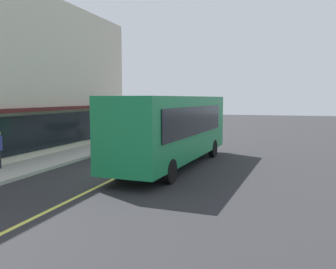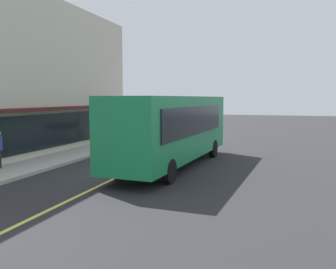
{
  "view_description": "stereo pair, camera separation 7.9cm",
  "coord_description": "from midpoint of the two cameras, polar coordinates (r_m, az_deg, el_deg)",
  "views": [
    {
      "loc": [
        -15.15,
        -6.62,
        3.41
      ],
      "look_at": [
        2.02,
        -1.33,
        1.6
      ],
      "focal_mm": 38.55,
      "sensor_mm": 36.0,
      "label": 1
    },
    {
      "loc": [
        -15.13,
        -6.7,
        3.41
      ],
      "look_at": [
        2.02,
        -1.33,
        1.6
      ],
      "focal_mm": 38.55,
      "sensor_mm": 36.0,
      "label": 2
    }
  ],
  "objects": [
    {
      "name": "lane_centre_stripe",
      "position": [
        16.89,
        -6.52,
        -5.92
      ],
      "size": [
        36.0,
        0.16,
        0.01
      ],
      "primitive_type": "cube",
      "color": "#D8D14C",
      "rests_on": "ground"
    },
    {
      "name": "ground",
      "position": [
        16.89,
        -6.52,
        -5.94
      ],
      "size": [
        120.0,
        120.0,
        0.0
      ],
      "primitive_type": "plane",
      "color": "#28282B"
    },
    {
      "name": "bus",
      "position": [
        17.98,
        0.82,
        1.21
      ],
      "size": [
        11.28,
        3.28,
        3.5
      ],
      "color": "#197F47",
      "rests_on": "ground"
    },
    {
      "name": "car_white",
      "position": [
        26.63,
        -3.0,
        -0.0
      ],
      "size": [
        4.39,
        2.04,
        1.52
      ],
      "color": "white",
      "rests_on": "ground"
    },
    {
      "name": "sidewalk",
      "position": [
        19.4,
        -20.23,
        -4.51
      ],
      "size": [
        80.0,
        2.57,
        0.15
      ],
      "primitive_type": "cube",
      "color": "#B2ADA3",
      "rests_on": "ground"
    },
    {
      "name": "traffic_light",
      "position": [
        26.91,
        -7.03,
        3.85
      ],
      "size": [
        0.3,
        0.52,
        3.2
      ],
      "color": "#2D2D33",
      "rests_on": "sidewalk"
    }
  ]
}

